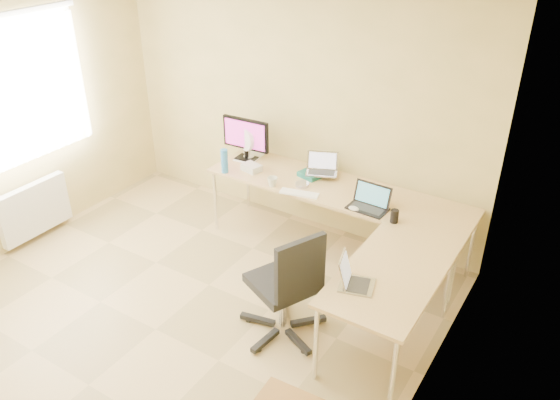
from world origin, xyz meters
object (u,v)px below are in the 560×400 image
Objects in this scene: desk_main at (335,221)px; laptop_return at (358,275)px; laptop_center at (322,164)px; water_bottle at (224,161)px; monitor at (246,139)px; desk_return at (387,311)px; mug at (272,182)px; keyboard at (299,193)px; office_chair at (283,282)px; laptop_black at (368,198)px; desk_fan at (249,144)px.

laptop_return is (0.82, -1.28, 0.46)m from desk_main.
desk_main is at bearing -50.98° from laptop_center.
laptop_center is at bearing 25.38° from water_bottle.
monitor reaches higher than laptop_center.
water_bottle reaches higher than desk_return.
mug is at bearing -151.52° from desk_main.
keyboard is 1.10m from office_chair.
office_chair is (-0.64, 0.01, -0.33)m from laptop_return.
desk_main and desk_return have the same top height.
laptop_black is 3.47× the size of mug.
laptop_return is at bearing 23.95° from office_chair.
mug is 0.35× the size of laptop_return.
monitor is at bearing 146.68° from mug.
laptop_return is (1.07, -0.98, 0.09)m from keyboard.
monitor reaches higher than mug.
water_bottle reaches higher than laptop_center.
water_bottle reaches higher than laptop_black.
keyboard reaches higher than desk_main.
laptop_black is (-0.56, 0.79, 0.48)m from desk_return.
desk_fan is (-0.89, 0.00, 0.01)m from laptop_center.
desk_fan is at bearing 170.35° from laptop_black.
keyboard is (-0.67, -0.08, -0.10)m from laptop_black.
desk_main is at bearing -7.18° from monitor.
monitor is 2.38m from laptop_return.
water_bottle is at bearing 47.44° from laptop_return.
laptop_center is 0.83× the size of keyboard.
laptop_black is (1.55, -0.30, -0.12)m from monitor.
laptop_black is 1.14m from office_chair.
laptop_return is at bearing -13.65° from desk_fan.
keyboard is at bearing 0.00° from mug.
desk_return is at bearing -45.73° from desk_main.
laptop_center is at bearing 152.45° from desk_main.
mug is 0.32× the size of desk_fan.
mug is at bearing -172.23° from laptop_black.
water_bottle is 0.86× the size of laptop_return.
monitor is 0.89m from laptop_center.
office_chair is at bearing -99.69° from laptop_black.
monitor reaches higher than office_chair.
desk_fan is at bearing 87.01° from monitor.
desk_main is at bearing 28.48° from mug.
office_chair is (-0.79, -0.28, 0.14)m from desk_return.
laptop_black is at bearing 4.99° from mug.
laptop_center reaches higher than laptop_black.
desk_return is at bearing -30.25° from monitor.
office_chair is (-0.24, -1.06, -0.34)m from laptop_black.
desk_fan is at bearing 157.47° from office_chair.
monitor reaches higher than keyboard.
laptop_black is (0.42, -0.21, 0.48)m from desk_main.
laptop_black is 1.14m from laptop_return.
desk_return is 0.85m from office_chair.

